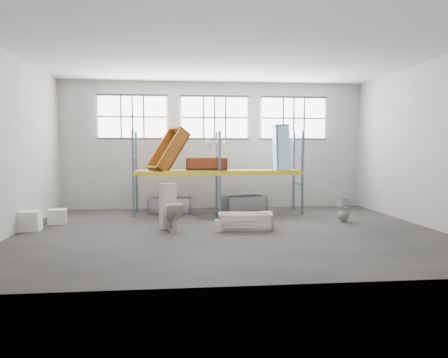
{
  "coord_description": "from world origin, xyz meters",
  "views": [
    {
      "loc": [
        -1.49,
        -12.24,
        2.37
      ],
      "look_at": [
        0.0,
        1.5,
        1.4
      ],
      "focal_mm": 34.7,
      "sensor_mm": 36.0,
      "label": 1
    }
  ],
  "objects": [
    {
      "name": "toilet_beige",
      "position": [
        -1.62,
        0.22,
        0.41
      ],
      "size": [
        0.56,
        0.86,
        0.83
      ],
      "primitive_type": "imported",
      "rotation": [
        0.0,
        0.0,
        3.27
      ],
      "color": "beige",
      "rests_on": "floor"
    },
    {
      "name": "rack_upright_lb",
      "position": [
        -3.0,
        4.1,
        1.5
      ],
      "size": [
        0.08,
        0.08,
        3.0
      ],
      "primitive_type": "cube",
      "color": "slate",
      "rests_on": "floor"
    },
    {
      "name": "bucket",
      "position": [
        -0.3,
        0.03,
        0.16
      ],
      "size": [
        0.37,
        0.37,
        0.33
      ],
      "primitive_type": "cylinder",
      "rotation": [
        0.0,
        0.0,
        -0.43
      ],
      "color": "silver",
      "rests_on": "floor"
    },
    {
      "name": "window_left",
      "position": [
        -3.2,
        4.94,
        3.6
      ],
      "size": [
        2.6,
        0.04,
        1.6
      ],
      "primitive_type": "cube",
      "color": "white",
      "rests_on": "wall_back"
    },
    {
      "name": "rack_upright_ma",
      "position": [
        0.0,
        2.9,
        1.5
      ],
      "size": [
        0.08,
        0.08,
        3.0
      ],
      "primitive_type": "cube",
      "color": "slate",
      "rests_on": "floor"
    },
    {
      "name": "wall_back",
      "position": [
        0.0,
        5.05,
        2.5
      ],
      "size": [
        12.0,
        0.1,
        5.0
      ],
      "primitive_type": "cube",
      "color": "#A29E96",
      "rests_on": "ground"
    },
    {
      "name": "rack_beam_back",
      "position": [
        0.0,
        4.1,
        1.5
      ],
      "size": [
        6.0,
        0.1,
        0.14
      ],
      "primitive_type": "cube",
      "color": "yellow",
      "rests_on": "floor"
    },
    {
      "name": "floor",
      "position": [
        0.0,
        0.0,
        -0.05
      ],
      "size": [
        12.0,
        10.0,
        0.1
      ],
      "primitive_type": "cube",
      "color": "#47403D",
      "rests_on": "ground"
    },
    {
      "name": "window_right",
      "position": [
        3.2,
        4.94,
        3.6
      ],
      "size": [
        2.6,
        0.04,
        1.6
      ],
      "primitive_type": "cube",
      "color": "white",
      "rests_on": "wall_back"
    },
    {
      "name": "carton_far",
      "position": [
        -5.28,
        1.85,
        0.23
      ],
      "size": [
        0.64,
        0.64,
        0.46
      ],
      "primitive_type": "cube",
      "rotation": [
        0.0,
        0.0,
        0.2
      ],
      "color": "silver",
      "rests_on": "floor"
    },
    {
      "name": "rack_upright_ra",
      "position": [
        3.0,
        2.9,
        1.5
      ],
      "size": [
        0.08,
        0.08,
        3.0
      ],
      "primitive_type": "cube",
      "color": "slate",
      "rests_on": "floor"
    },
    {
      "name": "wall_right",
      "position": [
        6.05,
        0.0,
        2.5
      ],
      "size": [
        0.1,
        10.0,
        5.0
      ],
      "primitive_type": "cube",
      "color": "#BAB5AD",
      "rests_on": "ground"
    },
    {
      "name": "shelf_deck",
      "position": [
        0.0,
        3.5,
        1.58
      ],
      "size": [
        5.9,
        1.1,
        0.03
      ],
      "primitive_type": "cube",
      "color": "gray",
      "rests_on": "floor"
    },
    {
      "name": "ceiling",
      "position": [
        0.0,
        0.0,
        5.05
      ],
      "size": [
        12.0,
        10.0,
        0.1
      ],
      "primitive_type": "cube",
      "color": "silver",
      "rests_on": "ground"
    },
    {
      "name": "steel_tub_right",
      "position": [
        1.0,
        3.8,
        0.3
      ],
      "size": [
        1.77,
        1.18,
        0.59
      ],
      "primitive_type": null,
      "rotation": [
        0.0,
        0.0,
        0.29
      ],
      "color": "#A1A4A8",
      "rests_on": "floor"
    },
    {
      "name": "rack_beam_front",
      "position": [
        0.0,
        2.9,
        1.5
      ],
      "size": [
        6.0,
        0.1,
        0.14
      ],
      "primitive_type": "cube",
      "color": "yellow",
      "rests_on": "floor"
    },
    {
      "name": "steel_tub_left",
      "position": [
        -1.76,
        3.76,
        0.28
      ],
      "size": [
        1.63,
        0.91,
        0.57
      ],
      "primitive_type": null,
      "rotation": [
        0.0,
        0.0,
        -0.13
      ],
      "color": "#B4B6BC",
      "rests_on": "floor"
    },
    {
      "name": "wall_front",
      "position": [
        0.0,
        -5.05,
        2.5
      ],
      "size": [
        12.0,
        0.1,
        5.0
      ],
      "primitive_type": "cube",
      "color": "#A5A19A",
      "rests_on": "ground"
    },
    {
      "name": "cistern_spare",
      "position": [
        1.2,
        0.56,
        0.28
      ],
      "size": [
        0.42,
        0.23,
        0.38
      ],
      "primitive_type": "cube",
      "rotation": [
        0.0,
        0.0,
        0.12
      ],
      "color": "beige",
      "rests_on": "bathtub_beige"
    },
    {
      "name": "wet_patch",
      "position": [
        0.0,
        2.7,
        0.0
      ],
      "size": [
        1.8,
        1.8,
        0.0
      ],
      "primitive_type": "cylinder",
      "color": "black",
      "rests_on": "floor"
    },
    {
      "name": "wall_left",
      "position": [
        -6.05,
        0.0,
        2.5
      ],
      "size": [
        0.1,
        10.0,
        5.0
      ],
      "primitive_type": "cube",
      "color": "#9D9992",
      "rests_on": "ground"
    },
    {
      "name": "rack_upright_la",
      "position": [
        -3.0,
        2.9,
        1.5
      ],
      "size": [
        0.08,
        0.08,
        3.0
      ],
      "primitive_type": "cube",
      "color": "slate",
      "rests_on": "floor"
    },
    {
      "name": "rack_upright_rb",
      "position": [
        3.0,
        4.1,
        1.5
      ],
      "size": [
        0.08,
        0.08,
        3.0
      ],
      "primitive_type": "cube",
      "color": "slate",
      "rests_on": "floor"
    },
    {
      "name": "bathtub_beige",
      "position": [
        0.49,
        0.24,
        0.23
      ],
      "size": [
        1.65,
        0.9,
        0.47
      ],
      "primitive_type": null,
      "rotation": [
        0.0,
        0.0,
        -0.1
      ],
      "color": "beige",
      "rests_on": "floor"
    },
    {
      "name": "rack_upright_mb",
      "position": [
        0.0,
        4.1,
        1.5
      ],
      "size": [
        0.08,
        0.08,
        3.0
      ],
      "primitive_type": "cube",
      "color": "slate",
      "rests_on": "floor"
    },
    {
      "name": "window_mid",
      "position": [
        0.0,
        4.94,
        3.6
      ],
      "size": [
        2.6,
        0.04,
        1.6
      ],
      "primitive_type": "cube",
      "color": "white",
      "rests_on": "wall_back"
    },
    {
      "name": "rust_tub_tilted",
      "position": [
        -1.81,
        3.53,
        2.29
      ],
      "size": [
        1.66,
        1.45,
        1.75
      ],
      "primitive_type": null,
      "rotation": [
        0.0,
        -0.96,
        0.53
      ],
      "color": "#90530B",
      "rests_on": "shelf_deck"
    },
    {
      "name": "cistern_tall",
      "position": [
        -1.78,
        0.61,
        0.67
      ],
      "size": [
        0.51,
        0.44,
        1.35
      ],
      "primitive_type": "cube",
      "rotation": [
        0.0,
        0.0,
        0.42
      ],
      "color": "beige",
      "rests_on": "floor"
    },
    {
      "name": "carton_near",
      "position": [
        -5.79,
        0.7,
        0.28
      ],
      "size": [
        0.7,
        0.61,
        0.57
      ],
      "primitive_type": "cube",
      "rotation": [
        0.0,
        0.0,
        0.06
      ],
      "color": "silver",
      "rests_on": "floor"
    },
    {
      "name": "sink_on_shelf",
      "position": [
        -0.12,
        3.28,
        2.09
      ],
      "size": [
        0.78,
        0.64,
        0.63
      ],
      "primitive_type": "imported",
      "rotation": [
        0.0,
        0.0,
        0.13
      ],
      "color": "white",
      "rests_on": "rust_tub_flat"
    },
    {
      "name": "blue_tub_upright",
      "position": [
        2.33,
        3.46,
        2.4
      ],
      "size": [
        0.57,
        0.82,
        1.73
      ],
      "primitive_type": null,
      "rotation": [
        0.0,
        1.54,
        -0.04
      ],
      "color": "#A4DFF2",
      "rests_on": "shelf_deck"
    },
    {
      "name": "sink_in_tub",
      "position": [
        0.5,
        0.75,
        0.16
      ],
      "size": [
        0.55,
        0.55,
        0.16
      ],
      "primitive_type": "imported",
      "rotation": [
        0.0,
        0.0,
        -0.17
      ],
      "color": "beige",
      "rests_on": "bathtub_beige"
    },
    {
      "name": "toilet_white",
      "position": [
        3.89,
        1.22,
        0.41
      ],
      "size": [
        0.47,
        0.46,
        0.83
      ],
      "primitive_type": "imported",
      "rotation": [
        0.0,
        0.0,
        -1.28
      ],
      "color": "silver",
      "rests_on": "floor"
    },
    {
      "name": "rust_tub_flat",
      "position": [
        -0.41,
        3.49,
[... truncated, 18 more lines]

